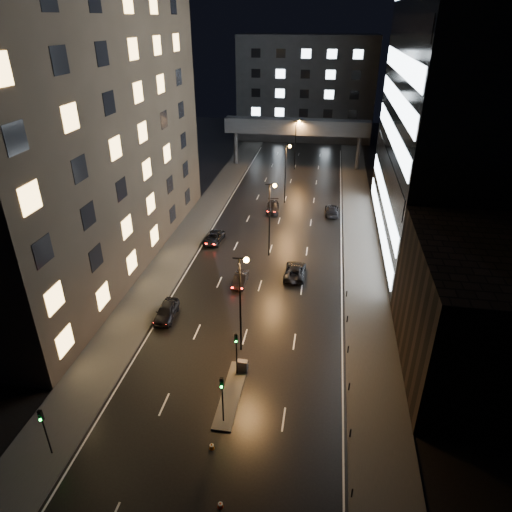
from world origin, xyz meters
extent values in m
plane|color=black|center=(0.00, 40.00, 0.00)|extent=(160.00, 160.00, 0.00)
cube|color=#383533|center=(-12.50, 35.00, 0.07)|extent=(5.00, 110.00, 0.15)
cube|color=#383533|center=(12.50, 35.00, 0.07)|extent=(5.00, 110.00, 0.15)
cube|color=#2D2319|center=(-22.50, 24.00, 20.00)|extent=(15.00, 48.00, 40.00)
cube|color=black|center=(20.00, 9.00, 6.00)|extent=(10.00, 18.00, 12.00)
cube|color=black|center=(25.00, 36.00, 22.50)|extent=(20.00, 36.00, 45.00)
cube|color=#333335|center=(0.00, 98.00, 12.50)|extent=(34.00, 14.00, 25.00)
cube|color=#333335|center=(0.00, 70.00, 8.50)|extent=(30.00, 3.00, 3.00)
cylinder|color=#333335|center=(-13.00, 70.00, 3.50)|extent=(0.80, 0.80, 7.00)
cylinder|color=#333335|center=(13.00, 70.00, 3.50)|extent=(0.80, 0.80, 7.00)
cube|color=#383533|center=(0.30, 2.00, 0.07)|extent=(1.60, 8.00, 0.15)
cylinder|color=black|center=(0.30, 4.50, 1.90)|extent=(0.12, 0.12, 3.50)
cube|color=black|center=(0.30, 4.50, 4.10)|extent=(0.28, 0.22, 0.90)
sphere|color=#0CFF33|center=(0.30, 4.36, 3.82)|extent=(0.18, 0.18, 0.18)
cylinder|color=black|center=(0.30, -1.00, 1.90)|extent=(0.12, 0.12, 3.50)
cube|color=black|center=(0.30, -1.00, 4.10)|extent=(0.28, 0.22, 0.90)
sphere|color=#0CFF33|center=(0.30, -1.14, 3.82)|extent=(0.18, 0.18, 0.18)
cylinder|color=black|center=(-11.50, -6.00, 1.75)|extent=(0.12, 0.12, 3.50)
cube|color=black|center=(-11.50, -6.00, 3.95)|extent=(0.28, 0.22, 0.90)
sphere|color=#0CFF33|center=(-11.50, -6.14, 3.67)|extent=(0.18, 0.18, 0.18)
cylinder|color=black|center=(10.20, -6.00, 0.45)|extent=(0.12, 0.12, 0.90)
cylinder|color=black|center=(10.20, -1.00, 0.45)|extent=(0.12, 0.12, 0.90)
cylinder|color=black|center=(10.20, 4.00, 0.45)|extent=(0.12, 0.12, 0.90)
cylinder|color=black|center=(10.20, 9.00, 0.45)|extent=(0.12, 0.12, 0.90)
cylinder|color=black|center=(10.20, 14.00, 0.45)|extent=(0.12, 0.12, 0.90)
cylinder|color=black|center=(10.20, 19.00, 0.45)|extent=(0.12, 0.12, 0.90)
cylinder|color=black|center=(0.00, 8.00, 5.00)|extent=(0.18, 0.18, 10.00)
cylinder|color=black|center=(0.00, 8.00, 10.00)|extent=(1.20, 0.12, 0.12)
sphere|color=#FF9E38|center=(0.60, 8.00, 9.90)|extent=(0.50, 0.50, 0.50)
cylinder|color=black|center=(0.00, 28.00, 5.00)|extent=(0.18, 0.18, 10.00)
cylinder|color=black|center=(0.00, 28.00, 10.00)|extent=(1.20, 0.12, 0.12)
sphere|color=#FF9E38|center=(0.60, 28.00, 9.90)|extent=(0.50, 0.50, 0.50)
cylinder|color=black|center=(0.00, 48.00, 5.00)|extent=(0.18, 0.18, 10.00)
cylinder|color=black|center=(0.00, 48.00, 10.00)|extent=(1.20, 0.12, 0.12)
sphere|color=#FF9E38|center=(0.60, 48.00, 9.90)|extent=(0.50, 0.50, 0.50)
cylinder|color=black|center=(0.00, 68.00, 5.00)|extent=(0.18, 0.18, 10.00)
cylinder|color=black|center=(0.00, 68.00, 10.00)|extent=(1.20, 0.12, 0.12)
sphere|color=#FF9E38|center=(0.60, 68.00, 9.90)|extent=(0.50, 0.50, 0.50)
imported|color=black|center=(-8.85, 11.94, 0.80)|extent=(2.10, 4.78, 1.60)
imported|color=black|center=(-2.39, 19.97, 0.67)|extent=(1.44, 4.05, 1.33)
imported|color=black|center=(-8.35, 30.76, 0.67)|extent=(2.63, 4.98, 1.34)
imported|color=black|center=(-1.50, 43.80, 0.73)|extent=(2.47, 5.17, 1.45)
imported|color=black|center=(3.95, 23.03, 0.74)|extent=(2.51, 5.34, 1.48)
imported|color=black|center=(8.17, 43.91, 0.75)|extent=(2.28, 5.23, 1.50)
cube|color=#48484A|center=(0.70, 4.94, 0.70)|extent=(0.94, 0.53, 1.10)
cone|color=orange|center=(-0.01, -3.61, 0.26)|extent=(0.42, 0.42, 0.52)
cone|color=#FE3A0D|center=(1.68, -8.00, 0.24)|extent=(0.53, 0.53, 0.48)
camera|label=1|loc=(7.01, -26.27, 28.56)|focal=32.00mm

